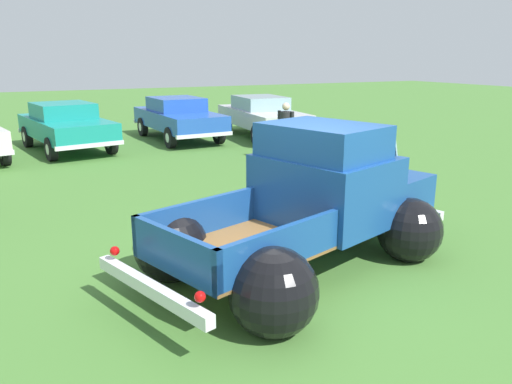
{
  "coord_description": "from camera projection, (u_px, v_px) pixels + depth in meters",
  "views": [
    {
      "loc": [
        -3.29,
        -5.43,
        2.8
      ],
      "look_at": [
        0.0,
        1.13,
        0.8
      ],
      "focal_mm": 35.17,
      "sensor_mm": 36.0,
      "label": 1
    }
  ],
  "objects": [
    {
      "name": "show_car_2",
      "position": [
        178.0,
        117.0,
        17.18
      ],
      "size": [
        2.08,
        4.59,
        1.43
      ],
      "rotation": [
        0.0,
        0.0,
        -1.52
      ],
      "color": "black",
      "rests_on": "ground"
    },
    {
      "name": "ground_plane",
      "position": [
        293.0,
        268.0,
        6.84
      ],
      "size": [
        80.0,
        80.0,
        0.0
      ],
      "primitive_type": "plane",
      "color": "#477A33"
    },
    {
      "name": "show_car_3",
      "position": [
        262.0,
        115.0,
        17.66
      ],
      "size": [
        2.15,
        4.83,
        1.43
      ],
      "rotation": [
        0.0,
        0.0,
        -1.65
      ],
      "color": "black",
      "rests_on": "ground"
    },
    {
      "name": "spectator_0",
      "position": [
        286.0,
        128.0,
        13.67
      ],
      "size": [
        0.45,
        0.52,
        1.58
      ],
      "rotation": [
        0.0,
        0.0,
        0.44
      ],
      "color": "#4C4742",
      "rests_on": "ground"
    },
    {
      "name": "vintage_pickup_truck",
      "position": [
        313.0,
        209.0,
        6.9
      ],
      "size": [
        4.98,
        3.76,
        1.96
      ],
      "rotation": [
        0.0,
        0.0,
        0.31
      ],
      "color": "black",
      "rests_on": "ground"
    },
    {
      "name": "show_car_1",
      "position": [
        66.0,
        125.0,
        15.19
      ],
      "size": [
        2.59,
        4.54,
        1.43
      ],
      "rotation": [
        0.0,
        0.0,
        -1.4
      ],
      "color": "black",
      "rests_on": "ground"
    },
    {
      "name": "lane_cone_0",
      "position": [
        332.0,
        179.0,
        10.5
      ],
      "size": [
        0.36,
        0.36,
        0.63
      ],
      "color": "black",
      "rests_on": "ground"
    }
  ]
}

